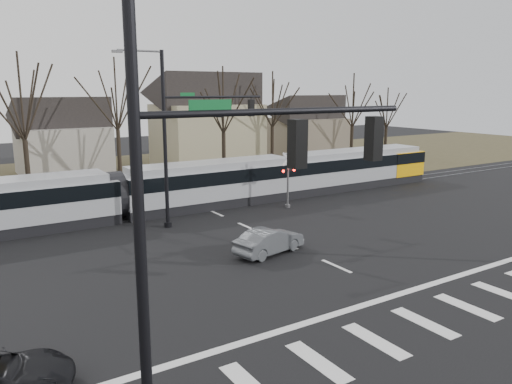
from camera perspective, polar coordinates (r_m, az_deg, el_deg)
ground at (r=22.33m, az=12.62°, el=-9.78°), size 140.00×140.00×0.00m
grass_verge at (r=49.54m, az=-14.37°, el=1.95°), size 140.00×28.00×0.01m
crosswalk at (r=19.95m, az=20.93°, el=-12.94°), size 27.00×2.60×0.01m
stop_line at (r=21.19m, az=16.11°, el=-11.13°), size 28.00×0.35×0.01m
lane_dashes at (r=34.93m, az=-6.15°, el=-1.72°), size 0.18×30.00×0.01m
rail_pair at (r=34.75m, az=-6.00°, el=-1.75°), size 90.00×1.52×0.06m
tram at (r=34.86m, az=-5.28°, el=1.11°), size 41.12×3.05×3.12m
sedan at (r=24.96m, az=1.53°, el=-5.61°), size 3.14×4.53×1.29m
signal_pole_near_left at (r=9.94m, az=-4.54°, el=-2.06°), size 9.28×0.44×10.20m
signal_pole_far at (r=29.89m, az=-7.56°, el=7.05°), size 9.28×0.44×10.20m
rail_crossing_signal at (r=34.38m, az=3.67°, el=1.30°), size 1.08×0.36×4.00m
tree_row at (r=44.04m, az=-9.74°, el=7.52°), size 59.20×7.20×10.00m
house_b at (r=51.68m, az=-21.29°, el=6.34°), size 8.64×7.56×7.65m
house_c at (r=53.30m, az=-5.68°, el=8.57°), size 10.80×8.64×10.10m
house_d at (r=63.13m, az=5.88°, el=7.89°), size 8.64×7.56×7.65m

